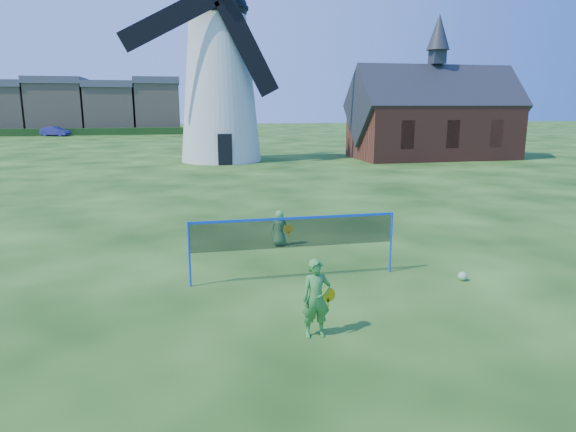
# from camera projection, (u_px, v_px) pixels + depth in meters

# --- Properties ---
(ground) EXTENTS (220.00, 220.00, 0.00)m
(ground) POSITION_uv_depth(u_px,v_px,m) (284.00, 281.00, 12.22)
(ground) COLOR black
(ground) RESTS_ON ground
(windmill) EXTENTS (13.80, 6.02, 18.51)m
(windmill) POSITION_uv_depth(u_px,v_px,m) (219.00, 75.00, 37.49)
(windmill) COLOR silver
(windmill) RESTS_ON ground
(chapel) EXTENTS (13.05, 6.33, 11.04)m
(chapel) POSITION_uv_depth(u_px,v_px,m) (434.00, 119.00, 40.27)
(chapel) COLOR brown
(chapel) RESTS_ON ground
(badminton_net) EXTENTS (5.05, 0.05, 1.55)m
(badminton_net) POSITION_uv_depth(u_px,v_px,m) (294.00, 234.00, 12.17)
(badminton_net) COLOR blue
(badminton_net) RESTS_ON ground
(player_girl) EXTENTS (0.69, 0.37, 1.46)m
(player_girl) POSITION_uv_depth(u_px,v_px,m) (316.00, 298.00, 9.18)
(player_girl) COLOR #3B8B37
(player_girl) RESTS_ON ground
(player_boy) EXTENTS (0.63, 0.41, 1.09)m
(player_boy) POSITION_uv_depth(u_px,v_px,m) (280.00, 228.00, 15.23)
(player_boy) COLOR #479447
(player_boy) RESTS_ON ground
(play_ball) EXTENTS (0.22, 0.22, 0.22)m
(play_ball) POSITION_uv_depth(u_px,v_px,m) (462.00, 276.00, 12.26)
(play_ball) COLOR green
(play_ball) RESTS_ON ground
(terraced_houses) EXTENTS (50.60, 8.40, 8.35)m
(terraced_houses) POSITION_uv_depth(u_px,v_px,m) (7.00, 107.00, 74.53)
(terraced_houses) COLOR tan
(terraced_houses) RESTS_ON ground
(hedge) EXTENTS (62.00, 0.80, 1.00)m
(hedge) POSITION_uv_depth(u_px,v_px,m) (32.00, 132.00, 70.50)
(hedge) COLOR #193814
(hedge) RESTS_ON ground
(car_right) EXTENTS (4.23, 2.83, 1.32)m
(car_right) POSITION_uv_depth(u_px,v_px,m) (55.00, 131.00, 70.07)
(car_right) COLOR navy
(car_right) RESTS_ON ground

